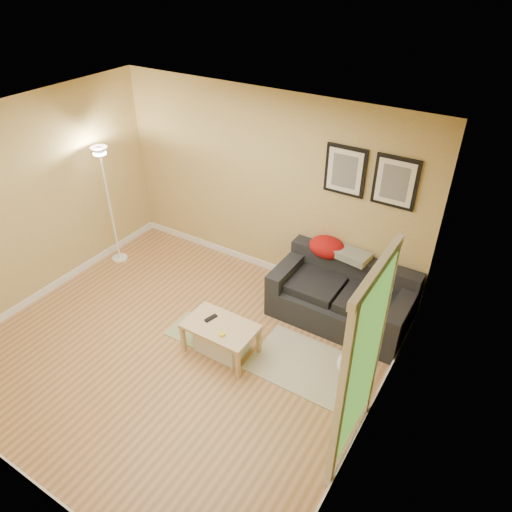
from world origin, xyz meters
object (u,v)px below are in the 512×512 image
at_px(book_stack, 358,363).
at_px(floor_lamp, 111,210).
at_px(sofa, 341,295).
at_px(coffee_table, 221,339).
at_px(side_table, 353,384).
at_px(storage_bin, 222,338).

distance_m(book_stack, floor_lamp, 4.10).
height_order(sofa, floor_lamp, floor_lamp).
height_order(coffee_table, side_table, side_table).
bearing_deg(storage_bin, book_stack, 2.22).
bearing_deg(book_stack, coffee_table, -155.06).
xyz_separation_m(coffee_table, side_table, (1.57, 0.11, 0.08)).
bearing_deg(floor_lamp, side_table, -9.43).
distance_m(coffee_table, side_table, 1.58).
relative_size(sofa, book_stack, 6.37).
relative_size(coffee_table, floor_lamp, 0.46).
height_order(sofa, book_stack, sofa).
bearing_deg(storage_bin, coffee_table, -72.86).
height_order(sofa, coffee_table, sofa).
xyz_separation_m(side_table, floor_lamp, (-4.02, 0.67, 0.56)).
xyz_separation_m(sofa, coffee_table, (-0.93, -1.29, -0.17)).
relative_size(sofa, storage_bin, 2.97).
bearing_deg(sofa, side_table, -61.53).
bearing_deg(coffee_table, book_stack, 18.44).
bearing_deg(side_table, storage_bin, -177.51).
bearing_deg(side_table, sofa, 118.47).
relative_size(book_stack, floor_lamp, 0.15).
height_order(coffee_table, storage_bin, coffee_table).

